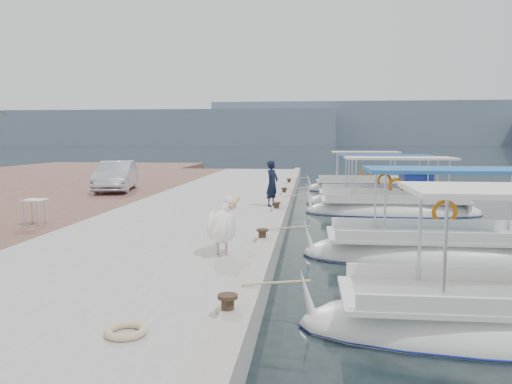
# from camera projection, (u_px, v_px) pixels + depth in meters

# --- Properties ---
(ground) EXTENTS (400.00, 400.00, 0.00)m
(ground) POSITION_uv_depth(u_px,v_px,m) (285.00, 235.00, 15.24)
(ground) COLOR black
(ground) RESTS_ON ground
(concrete_quay) EXTENTS (6.00, 40.00, 0.50)m
(concrete_quay) POSITION_uv_depth(u_px,v_px,m) (218.00, 204.00, 20.48)
(concrete_quay) COLOR #9A9A95
(concrete_quay) RESTS_ON ground
(quay_curb) EXTENTS (0.44, 40.00, 0.12)m
(quay_curb) POSITION_uv_depth(u_px,v_px,m) (285.00, 198.00, 20.15)
(quay_curb) COLOR #9F988D
(quay_curb) RESTS_ON concrete_quay
(cobblestone_strip) EXTENTS (4.00, 40.00, 0.50)m
(cobblestone_strip) POSITION_uv_depth(u_px,v_px,m) (101.00, 203.00, 21.01)
(cobblestone_strip) COLOR brown
(cobblestone_strip) RESTS_ON ground
(distant_hills) EXTENTS (330.00, 60.00, 18.00)m
(distant_hills) POSITION_uv_depth(u_px,v_px,m) (379.00, 128.00, 210.46)
(distant_hills) COLOR slate
(distant_hills) RESTS_ON ground
(fishing_caique_b) EXTENTS (6.86, 2.32, 2.83)m
(fishing_caique_b) POSITION_uv_depth(u_px,v_px,m) (442.00, 254.00, 12.27)
(fishing_caique_b) COLOR silver
(fishing_caique_b) RESTS_ON ground
(fishing_caique_c) EXTENTS (6.84, 2.29, 2.83)m
(fishing_caique_c) POSITION_uv_depth(u_px,v_px,m) (393.00, 211.00, 19.56)
(fishing_caique_c) COLOR silver
(fishing_caique_c) RESTS_ON ground
(fishing_caique_d) EXTENTS (6.67, 2.32, 2.83)m
(fishing_caique_d) POSITION_uv_depth(u_px,v_px,m) (383.00, 200.00, 22.32)
(fishing_caique_d) COLOR silver
(fishing_caique_d) RESTS_ON ground
(fishing_caique_e) EXTENTS (6.16, 2.05, 2.83)m
(fishing_caique_e) POSITION_uv_depth(u_px,v_px,m) (362.00, 189.00, 28.13)
(fishing_caique_e) COLOR silver
(fishing_caique_e) RESTS_ON ground
(mooring_bollards) EXTENTS (0.28, 20.28, 0.33)m
(mooring_bollards) POSITION_uv_depth(u_px,v_px,m) (276.00, 206.00, 16.69)
(mooring_bollards) COLOR black
(mooring_bollards) RESTS_ON concrete_quay
(pelican) EXTENTS (0.67, 1.57, 1.21)m
(pelican) POSITION_uv_depth(u_px,v_px,m) (222.00, 225.00, 10.49)
(pelican) COLOR tan
(pelican) RESTS_ON concrete_quay
(fisherman) EXTENTS (0.61, 0.72, 1.66)m
(fisherman) POSITION_uv_depth(u_px,v_px,m) (272.00, 183.00, 18.01)
(fisherman) COLOR black
(fisherman) RESTS_ON concrete_quay
(parked_car) EXTENTS (2.30, 4.43, 1.39)m
(parked_car) POSITION_uv_depth(u_px,v_px,m) (116.00, 176.00, 23.31)
(parked_car) COLOR silver
(parked_car) RESTS_ON cobblestone_strip
(folding_table) EXTENTS (0.55, 0.55, 0.73)m
(folding_table) POSITION_uv_depth(u_px,v_px,m) (35.00, 207.00, 14.14)
(folding_table) COLOR silver
(folding_table) RESTS_ON cobblestone_strip
(rope_coil) EXTENTS (0.54, 0.54, 0.10)m
(rope_coil) POSITION_uv_depth(u_px,v_px,m) (126.00, 331.00, 6.23)
(rope_coil) COLOR #C6B284
(rope_coil) RESTS_ON concrete_quay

